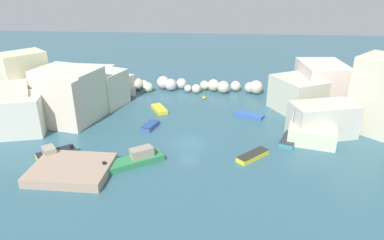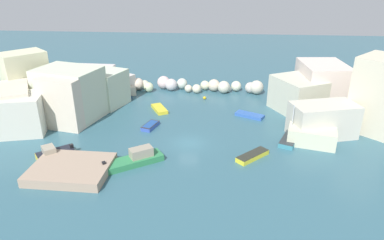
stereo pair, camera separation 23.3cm
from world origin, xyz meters
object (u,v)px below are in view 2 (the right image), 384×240
object	(u,v)px
moored_boat_2	(159,109)
moored_boat_7	(54,154)
stone_dock	(71,169)
channel_buoy	(205,98)
moored_boat_6	(150,126)
moored_boat_4	(135,159)
moored_boat_0	(250,115)
moored_boat_5	(252,156)
moored_boat_3	(120,96)
moored_boat_1	(290,138)

from	to	relation	value
moored_boat_2	moored_boat_7	distance (m)	18.49
stone_dock	moored_boat_2	size ratio (longest dim) A/B	1.97
channel_buoy	moored_boat_6	size ratio (longest dim) A/B	0.16
stone_dock	moored_boat_4	size ratio (longest dim) A/B	1.21
moored_boat_0	moored_boat_4	distance (m)	20.40
moored_boat_2	moored_boat_4	size ratio (longest dim) A/B	0.62
moored_boat_5	moored_boat_7	xyz separation A→B (m)	(-23.17, -1.94, 0.25)
moored_boat_3	moored_boat_5	bearing A→B (deg)	163.90
stone_dock	moored_boat_7	size ratio (longest dim) A/B	1.77
moored_boat_2	channel_buoy	bearing A→B (deg)	101.96
moored_boat_0	moored_boat_2	world-z (taller)	moored_boat_2
moored_boat_4	moored_boat_3	bearing A→B (deg)	75.69
moored_boat_1	stone_dock	bearing A→B (deg)	-45.63
moored_boat_5	moored_boat_7	bearing A→B (deg)	140.18
moored_boat_2	moored_boat_4	xyz separation A→B (m)	(-0.02, -16.20, 0.35)
moored_boat_5	moored_boat_6	world-z (taller)	moored_boat_5
moored_boat_5	moored_boat_1	bearing A→B (deg)	-0.68
channel_buoy	moored_boat_1	bearing A→B (deg)	-50.43
moored_boat_0	moored_boat_6	distance (m)	14.99
moored_boat_2	moored_boat_4	world-z (taller)	moored_boat_4
stone_dock	moored_boat_0	bearing A→B (deg)	40.68
moored_boat_7	channel_buoy	bearing A→B (deg)	-167.37
moored_boat_3	moored_boat_4	size ratio (longest dim) A/B	0.63
stone_dock	moored_boat_3	size ratio (longest dim) A/B	1.92
channel_buoy	moored_boat_7	xyz separation A→B (m)	(-16.53, -21.31, 0.28)
channel_buoy	moored_boat_1	distance (m)	18.62
stone_dock	moored_boat_1	distance (m)	27.04
stone_dock	moored_boat_6	size ratio (longest dim) A/B	2.49
stone_dock	moored_boat_3	distance (m)	24.02
moored_boat_0	moored_boat_2	bearing A→B (deg)	21.51
moored_boat_3	moored_boat_7	world-z (taller)	moored_boat_7
stone_dock	moored_boat_6	xyz separation A→B (m)	(6.29, 12.37, -0.21)
moored_boat_0	moored_boat_2	distance (m)	13.97
moored_boat_3	moored_boat_4	world-z (taller)	moored_boat_4
stone_dock	moored_boat_7	distance (m)	4.51
moored_boat_0	moored_boat_7	xyz separation A→B (m)	(-23.65, -14.42, 0.32)
channel_buoy	moored_boat_4	size ratio (longest dim) A/B	0.08
moored_boat_3	moored_boat_6	distance (m)	13.83
moored_boat_4	stone_dock	bearing A→B (deg)	168.06
moored_boat_4	moored_boat_6	xyz separation A→B (m)	(-0.15, 9.75, -0.30)
moored_boat_4	moored_boat_2	bearing A→B (deg)	55.94
channel_buoy	moored_boat_1	xyz separation A→B (m)	(11.86, -14.35, 0.06)
moored_boat_1	moored_boat_0	bearing A→B (deg)	-125.05
channel_buoy	moored_boat_2	world-z (taller)	channel_buoy
moored_boat_1	channel_buoy	bearing A→B (deg)	-117.88
moored_boat_0	stone_dock	bearing A→B (deg)	67.51
moored_boat_3	moored_boat_6	size ratio (longest dim) A/B	1.29
stone_dock	moored_boat_3	xyz separation A→B (m)	(-1.20, 23.99, -0.23)
channel_buoy	moored_boat_2	xyz separation A→B (m)	(-6.78, -5.60, -0.01)
channel_buoy	moored_boat_6	world-z (taller)	moored_boat_6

